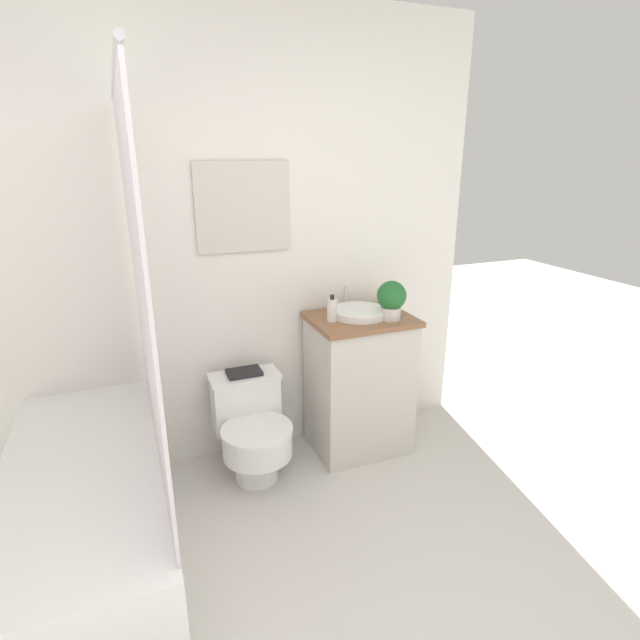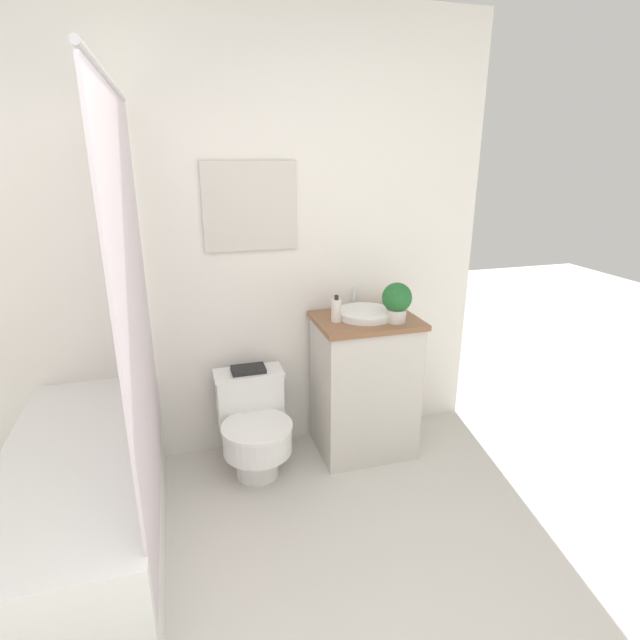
% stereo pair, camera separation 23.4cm
% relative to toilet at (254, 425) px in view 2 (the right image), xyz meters
% --- Properties ---
extents(wall_back, '(3.08, 0.07, 2.50)m').
position_rel_toilet_xyz_m(wall_back, '(-0.07, 0.30, 0.97)').
color(wall_back, white).
rests_on(wall_back, ground_plane).
extents(shower_area, '(0.62, 1.47, 1.98)m').
position_rel_toilet_xyz_m(shower_area, '(-0.79, -0.46, 0.04)').
color(shower_area, white).
rests_on(shower_area, ground_plane).
extents(toilet, '(0.39, 0.53, 0.56)m').
position_rel_toilet_xyz_m(toilet, '(0.00, 0.00, 0.00)').
color(toilet, white).
rests_on(toilet, ground_plane).
extents(vanity, '(0.58, 0.46, 0.85)m').
position_rel_toilet_xyz_m(vanity, '(0.67, 0.03, 0.14)').
color(vanity, beige).
rests_on(vanity, ground_plane).
extents(sink, '(0.32, 0.36, 0.13)m').
position_rel_toilet_xyz_m(sink, '(0.67, 0.05, 0.58)').
color(sink, white).
rests_on(sink, vanity).
extents(soap_bottle, '(0.06, 0.06, 0.15)m').
position_rel_toilet_xyz_m(soap_bottle, '(0.49, 0.02, 0.63)').
color(soap_bottle, silver).
rests_on(soap_bottle, vanity).
extents(potted_plant, '(0.16, 0.16, 0.22)m').
position_rel_toilet_xyz_m(potted_plant, '(0.80, -0.08, 0.68)').
color(potted_plant, beige).
rests_on(potted_plant, vanity).
extents(book_on_tank, '(0.19, 0.13, 0.02)m').
position_rel_toilet_xyz_m(book_on_tank, '(0.00, 0.13, 0.28)').
color(book_on_tank, black).
rests_on(book_on_tank, toilet).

